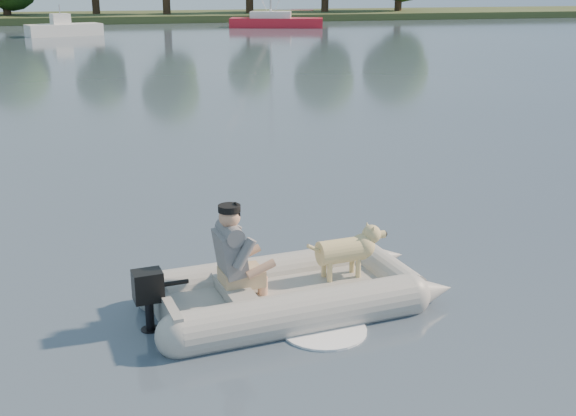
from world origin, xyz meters
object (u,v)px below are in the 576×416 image
object	(u,v)px
man	(232,249)
motorboat	(63,21)
sailboat	(275,22)
dinghy	(292,258)
dog	(341,255)

from	to	relation	value
man	motorboat	bearing A→B (deg)	87.28
man	motorboat	distance (m)	44.22
man	sailboat	bearing A→B (deg)	68.75
dinghy	motorboat	xyz separation A→B (m)	(-4.55, 44.01, 0.35)
dinghy	motorboat	distance (m)	44.24
dog	sailboat	size ratio (longest dim) A/B	0.10
dinghy	sailboat	distance (m)	49.97
dog	motorboat	world-z (taller)	motorboat
motorboat	sailboat	distance (m)	16.30
dinghy	dog	size ratio (longest dim) A/B	4.94
dog	motorboat	xyz separation A→B (m)	(-5.21, 43.86, 0.43)
dinghy	motorboat	world-z (taller)	motorboat
man	motorboat	xyz separation A→B (m)	(-3.84, 44.05, 0.16)
dinghy	man	bearing A→B (deg)	175.76
dinghy	man	world-z (taller)	man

